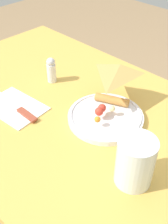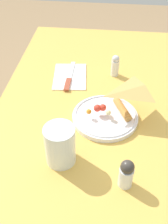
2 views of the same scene
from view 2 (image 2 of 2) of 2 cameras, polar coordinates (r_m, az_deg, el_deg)
The scene contains 8 objects.
ground_plane at distance 1.62m, azimuth 1.71°, elevation -18.60°, with size 6.00×6.00×0.00m, color #997A56.
dining_table at distance 1.11m, azimuth 2.36°, elevation -1.80°, with size 1.08×0.69×0.77m.
plate_pizza at distance 0.92m, azimuth 4.30°, elevation -0.72°, with size 0.22×0.22×0.05m.
milk_glass at distance 0.77m, azimuth -4.87°, elevation -6.82°, with size 0.09×0.09×0.12m.
napkin_folded at distance 1.12m, azimuth -2.86°, elevation 7.26°, with size 0.19×0.14×0.00m.
butter_knife at distance 1.11m, azimuth -2.95°, elevation 7.16°, with size 0.20×0.02×0.01m.
salt_shaker at distance 1.11m, azimuth 6.35°, elevation 9.39°, with size 0.03×0.03×0.09m.
pepper_shaker at distance 0.73m, azimuth 8.60°, elevation -12.26°, with size 0.04×0.04×0.09m.
Camera 2 is at (-0.81, -0.04, 1.40)m, focal length 45.00 mm.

